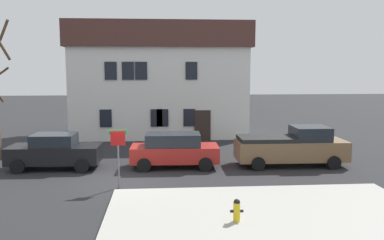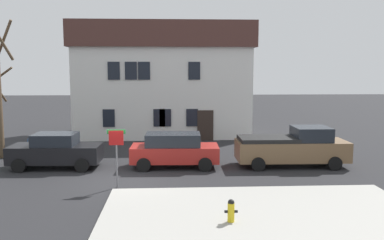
% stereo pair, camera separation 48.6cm
% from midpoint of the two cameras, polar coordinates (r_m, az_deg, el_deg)
% --- Properties ---
extents(ground_plane, '(120.00, 120.00, 0.00)m').
position_cam_midpoint_polar(ground_plane, '(18.57, -9.15, -8.36)').
color(ground_plane, '#262628').
extents(sidewalk_slab, '(10.84, 7.63, 0.12)m').
position_cam_midpoint_polar(sidewalk_slab, '(13.71, 11.47, -13.84)').
color(sidewalk_slab, '#A8A59E').
rests_on(sidewalk_slab, ground_plane).
extents(building_main, '(12.91, 6.98, 8.19)m').
position_cam_midpoint_polar(building_main, '(31.16, -3.56, 5.74)').
color(building_main, white).
rests_on(building_main, ground_plane).
extents(car_black_sedan, '(4.48, 2.16, 1.75)m').
position_cam_midpoint_polar(car_black_sedan, '(21.48, -17.81, -4.10)').
color(car_black_sedan, black).
rests_on(car_black_sedan, ground_plane).
extents(car_red_wagon, '(4.41, 2.13, 1.73)m').
position_cam_midpoint_polar(car_red_wagon, '(20.62, -1.81, -4.14)').
color(car_red_wagon, '#AD231E').
rests_on(car_red_wagon, ground_plane).
extents(pickup_truck_brown, '(5.58, 2.24, 2.01)m').
position_cam_midpoint_polar(pickup_truck_brown, '(21.53, 14.43, -3.68)').
color(pickup_truck_brown, brown).
rests_on(pickup_truck_brown, ground_plane).
extents(fire_hydrant, '(0.42, 0.22, 0.74)m').
position_cam_midpoint_polar(fire_hydrant, '(13.31, 6.52, -12.36)').
color(fire_hydrant, gold).
rests_on(fire_hydrant, sidewalk_slab).
extents(street_sign_pole, '(0.76, 0.07, 2.45)m').
position_cam_midpoint_polar(street_sign_pole, '(17.15, -9.68, -3.72)').
color(street_sign_pole, slate).
rests_on(street_sign_pole, ground_plane).
extents(bicycle_leaning, '(1.73, 0.36, 1.03)m').
position_cam_midpoint_polar(bicycle_leaning, '(24.79, -20.90, -3.94)').
color(bicycle_leaning, black).
rests_on(bicycle_leaning, ground_plane).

